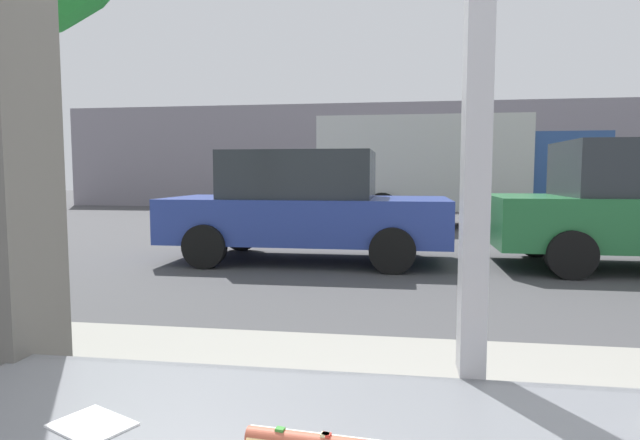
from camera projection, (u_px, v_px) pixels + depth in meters
The scene contains 6 objects.
ground_plane at pixel (409, 255), 8.96m from camera, with size 60.00×60.00×0.00m, color #424244.
sidewalk_strip at pixel (427, 436), 2.65m from camera, with size 16.00×2.80×0.13m, color gray.
building_facade_far at pixel (405, 156), 21.01m from camera, with size 28.00×1.20×4.09m, color gray.
napkin_wrapper at pixel (92, 425), 0.84m from camera, with size 0.12×0.09×0.00m, color white.
parked_car_blue at pixel (305, 206), 8.30m from camera, with size 4.34×2.00×1.71m.
box_truck at pixel (450, 167), 13.73m from camera, with size 6.90×2.44×2.78m.
Camera 1 is at (-0.14, -1.00, 1.37)m, focal length 29.82 mm.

